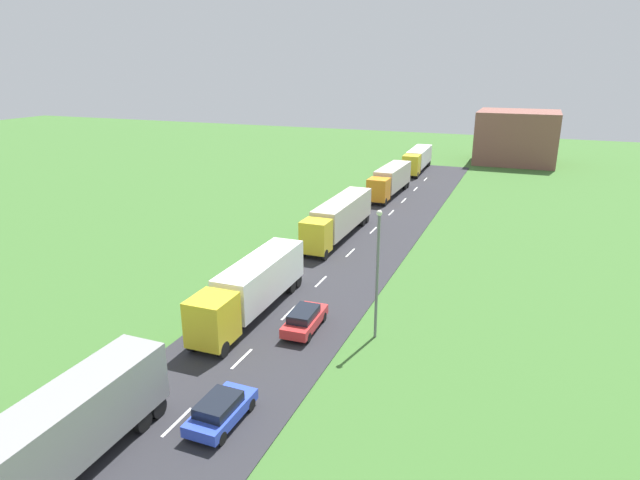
% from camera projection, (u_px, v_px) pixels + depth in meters
% --- Properties ---
extents(road, '(10.00, 140.00, 0.06)m').
position_uv_depth(road, '(226.00, 375.00, 30.35)').
color(road, '#2B2B30').
rests_on(road, ground).
extents(lane_marking_centre, '(0.16, 123.13, 0.01)m').
position_uv_depth(lane_marking_centre, '(203.00, 396.00, 28.33)').
color(lane_marking_centre, white).
rests_on(lane_marking_centre, road).
extents(truck_lead, '(2.50, 12.42, 3.74)m').
position_uv_depth(truck_lead, '(51.00, 441.00, 21.85)').
color(truck_lead, blue).
rests_on(truck_lead, road).
extents(truck_second, '(2.66, 12.81, 3.60)m').
position_uv_depth(truck_second, '(252.00, 286.00, 37.07)').
color(truck_second, yellow).
rests_on(truck_second, road).
extents(truck_third, '(2.51, 14.28, 3.69)m').
position_uv_depth(truck_third, '(339.00, 217.00, 53.62)').
color(truck_third, yellow).
rests_on(truck_third, road).
extents(truck_fourth, '(2.75, 12.62, 3.66)m').
position_uv_depth(truck_fourth, '(390.00, 180.00, 71.01)').
color(truck_fourth, orange).
rests_on(truck_fourth, road).
extents(truck_fifth, '(2.82, 13.15, 3.47)m').
position_uv_depth(truck_fifth, '(418.00, 159.00, 86.90)').
color(truck_fifth, yellow).
rests_on(truck_fifth, road).
extents(car_second, '(1.90, 4.06, 1.42)m').
position_uv_depth(car_second, '(221.00, 410.00, 26.03)').
color(car_second, blue).
rests_on(car_second, road).
extents(car_third, '(1.95, 4.56, 1.50)m').
position_uv_depth(car_third, '(305.00, 319.00, 35.18)').
color(car_third, red).
rests_on(car_third, road).
extents(lamppost_second, '(0.36, 0.36, 8.44)m').
position_uv_depth(lamppost_second, '(377.00, 269.00, 33.19)').
color(lamppost_second, slate).
rests_on(lamppost_second, ground).
extents(distant_building, '(13.38, 11.99, 8.93)m').
position_uv_depth(distant_building, '(517.00, 137.00, 94.03)').
color(distant_building, brown).
rests_on(distant_building, ground).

